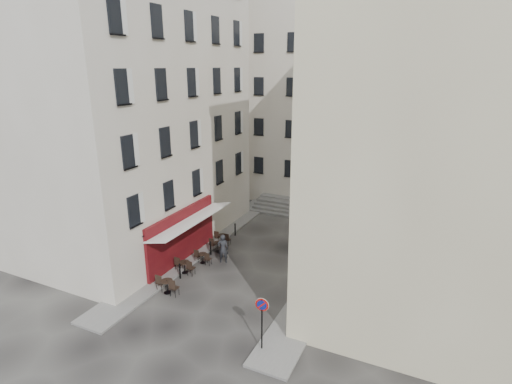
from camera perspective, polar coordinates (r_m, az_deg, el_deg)
The scene contains 18 objects.
ground at distance 24.09m, azimuth -2.87°, elevation -12.78°, with size 90.00×90.00×0.00m, color black.
sidewalk_left at distance 29.16m, azimuth -7.04°, elevation -7.09°, with size 2.00×22.00×0.12m, color slate.
sidewalk_right at distance 25.07m, azimuth 9.78°, elevation -11.57°, with size 2.00×18.00×0.12m, color slate.
building_left at distance 29.54m, azimuth -19.06°, elevation 13.05°, with size 12.20×16.20×20.60m.
building_right at distance 21.98m, azimuth 26.82°, elevation 8.25°, with size 12.20×14.20×18.60m.
building_back at distance 38.95m, azimuth 9.11°, elevation 13.16°, with size 18.20×10.20×18.60m.
cafe_storefront at distance 26.07m, azimuth -10.34°, elevation -5.97°, with size 1.74×7.30×3.50m.
stone_steps at distance 34.48m, azimuth 6.97°, elevation -2.51°, with size 9.00×3.15×0.80m.
bollard_near at distance 24.64m, azimuth -10.82°, elevation -10.95°, with size 0.12×0.12×0.98m.
bollard_mid at distance 27.21m, azimuth -6.50°, elevation -7.87°, with size 0.12×0.12×0.98m.
bollard_far at distance 29.97m, azimuth -3.00°, elevation -5.30°, with size 0.12×0.12×0.98m.
no_parking_sign at distance 18.08m, azimuth 0.84°, elevation -17.07°, with size 0.61×0.11×2.66m.
bistro_table_a at distance 23.33m, azimuth -12.52°, elevation -12.85°, with size 1.43×0.67×1.00m.
bistro_table_b at distance 25.17m, azimuth -10.11°, elevation -10.35°, with size 1.36×0.64×0.96m.
bistro_table_c at distance 26.18m, azimuth -7.57°, elevation -9.21°, with size 1.21×0.57×0.85m.
bistro_table_d at distance 27.53m, azimuth -5.43°, elevation -7.66°, with size 1.29×0.60×0.91m.
bistro_table_e at distance 28.72m, azimuth -4.79°, elevation -6.57°, with size 1.24×0.58×0.87m.
pedestrian at distance 25.95m, azimuth -4.75°, elevation -8.05°, with size 0.71×0.46×1.94m, color #212327.
Camera 1 is at (9.90, -18.28, 12.16)m, focal length 28.00 mm.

